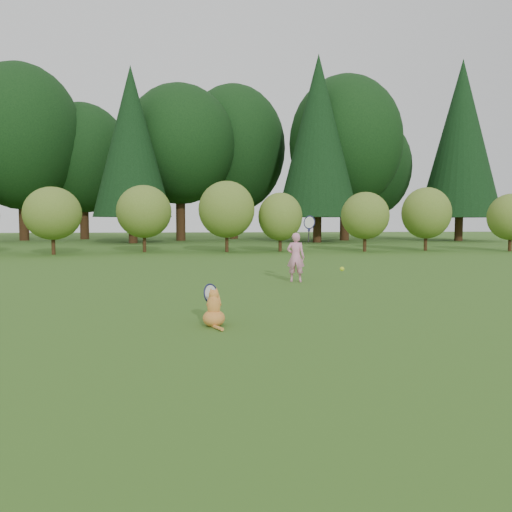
{
  "coord_description": "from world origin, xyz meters",
  "views": [
    {
      "loc": [
        -0.68,
        -7.15,
        1.26
      ],
      "look_at": [
        0.2,
        0.8,
        0.7
      ],
      "focal_mm": 35.0,
      "sensor_mm": 36.0,
      "label": 1
    }
  ],
  "objects": [
    {
      "name": "ground",
      "position": [
        0.0,
        0.0,
        0.0
      ],
      "size": [
        100.0,
        100.0,
        0.0
      ],
      "primitive_type": "plane",
      "color": "#235919",
      "rests_on": "ground"
    },
    {
      "name": "shrub_row",
      "position": [
        0.0,
        13.0,
        1.4
      ],
      "size": [
        28.0,
        3.0,
        2.8
      ],
      "primitive_type": null,
      "color": "#586F22",
      "rests_on": "ground"
    },
    {
      "name": "woodland_backdrop",
      "position": [
        0.0,
        23.0,
        7.5
      ],
      "size": [
        48.0,
        10.0,
        15.0
      ],
      "primitive_type": null,
      "color": "black",
      "rests_on": "ground"
    },
    {
      "name": "child",
      "position": [
        1.28,
        3.01,
        0.54
      ],
      "size": [
        0.61,
        0.41,
        1.53
      ],
      "rotation": [
        0.0,
        0.0,
        2.82
      ],
      "color": "pink",
      "rests_on": "ground"
    },
    {
      "name": "cat",
      "position": [
        -0.53,
        -1.19,
        0.24
      ],
      "size": [
        0.33,
        0.64,
        0.62
      ],
      "rotation": [
        0.0,
        0.0,
        -0.06
      ],
      "color": "#CF6527",
      "rests_on": "ground"
    },
    {
      "name": "tennis_ball",
      "position": [
        1.35,
        -0.15,
        0.57
      ],
      "size": [
        0.07,
        0.07,
        0.07
      ],
      "color": "#ABDD1A",
      "rests_on": "ground"
    }
  ]
}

